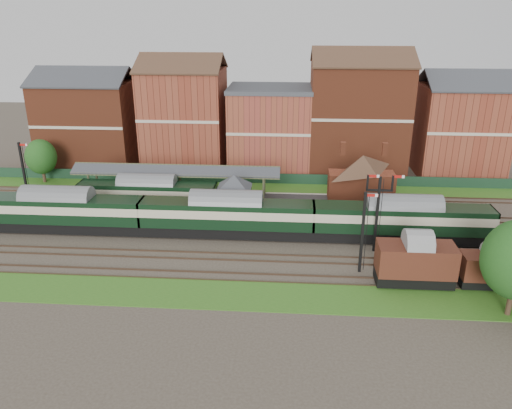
# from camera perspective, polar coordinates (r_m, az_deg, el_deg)

# --- Properties ---
(ground) EXTENTS (160.00, 160.00, 0.00)m
(ground) POSITION_cam_1_polar(r_m,az_deg,el_deg) (54.47, 0.32, -3.72)
(ground) COLOR #473D33
(ground) RESTS_ON ground
(grass_back) EXTENTS (90.00, 4.50, 0.06)m
(grass_back) POSITION_cam_1_polar(r_m,az_deg,el_deg) (69.26, 1.20, 1.91)
(grass_back) COLOR #2D6619
(grass_back) RESTS_ON ground
(grass_front) EXTENTS (90.00, 5.00, 0.06)m
(grass_front) POSITION_cam_1_polar(r_m,az_deg,el_deg) (43.92, -0.74, -10.32)
(grass_front) COLOR #2D6619
(grass_front) RESTS_ON ground
(fence) EXTENTS (90.00, 0.12, 1.50)m
(fence) POSITION_cam_1_polar(r_m,az_deg,el_deg) (70.92, 1.29, 3.00)
(fence) COLOR #193823
(fence) RESTS_ON ground
(platform) EXTENTS (55.00, 3.40, 1.00)m
(platform) POSITION_cam_1_polar(r_m,az_deg,el_deg) (63.69, -3.59, 0.55)
(platform) COLOR #2D2D2D
(platform) RESTS_ON ground
(signal_box) EXTENTS (5.40, 5.40, 6.00)m
(signal_box) POSITION_cam_1_polar(r_m,az_deg,el_deg) (56.47, -2.49, 0.71)
(signal_box) COLOR #6C7D59
(signal_box) RESTS_ON ground
(brick_hut) EXTENTS (3.20, 2.64, 2.94)m
(brick_hut) POSITION_cam_1_polar(r_m,az_deg,el_deg) (56.89, 5.57, -1.38)
(brick_hut) COLOR maroon
(brick_hut) RESTS_ON ground
(station_building) EXTENTS (8.10, 8.10, 5.90)m
(station_building) POSITION_cam_1_polar(r_m,az_deg,el_deg) (62.62, 11.97, 3.10)
(station_building) COLOR brown
(station_building) RESTS_ON platform
(canopy) EXTENTS (26.00, 3.89, 4.08)m
(canopy) POSITION_cam_1_polar(r_m,az_deg,el_deg) (63.43, -9.07, 4.13)
(canopy) COLOR #4B5133
(canopy) RESTS_ON platform
(semaphore_bracket) EXTENTS (3.60, 0.25, 8.18)m
(semaphore_bracket) POSITION_cam_1_polar(r_m,az_deg,el_deg) (51.01, 13.76, -0.50)
(semaphore_bracket) COLOR black
(semaphore_bracket) RESTS_ON ground
(semaphore_platform_end) EXTENTS (1.23, 0.25, 8.00)m
(semaphore_platform_end) POSITION_cam_1_polar(r_m,az_deg,el_deg) (68.82, -24.99, 3.36)
(semaphore_platform_end) COLOR black
(semaphore_platform_end) RESTS_ON ground
(semaphore_siding) EXTENTS (1.23, 0.25, 8.00)m
(semaphore_siding) POSITION_cam_1_polar(r_m,az_deg,el_deg) (46.78, 12.11, -3.03)
(semaphore_siding) COLOR black
(semaphore_siding) RESTS_ON ground
(town_backdrop) EXTENTS (69.00, 10.00, 16.00)m
(town_backdrop) POSITION_cam_1_polar(r_m,az_deg,el_deg) (76.03, 1.46, 9.14)
(town_backdrop) COLOR brown
(town_backdrop) RESTS_ON ground
(dmu_train) EXTENTS (55.85, 2.93, 4.29)m
(dmu_train) POSITION_cam_1_polar(r_m,az_deg,el_deg) (53.78, -3.37, -1.18)
(dmu_train) COLOR black
(dmu_train) RESTS_ON ground
(platform_railcar) EXTENTS (16.78, 2.65, 3.86)m
(platform_railcar) POSITION_cam_1_polar(r_m,az_deg,el_deg) (61.92, -12.26, 1.21)
(platform_railcar) COLOR black
(platform_railcar) RESTS_ON ground
(goods_van_a) EXTENTS (6.76, 2.93, 4.10)m
(goods_van_a) POSITION_cam_1_polar(r_m,az_deg,el_deg) (46.67, 17.76, -6.19)
(goods_van_a) COLOR black
(goods_van_a) RESTS_ON ground
(goods_van_b) EXTENTS (5.41, 2.35, 3.28)m
(goods_van_b) POSITION_cam_1_polar(r_m,az_deg,el_deg) (48.91, 25.39, -6.58)
(goods_van_b) COLOR black
(goods_van_b) RESTS_ON ground
(tree_back) EXTENTS (4.29, 4.29, 6.27)m
(tree_back) POSITION_cam_1_polar(r_m,az_deg,el_deg) (76.75, -23.37, 5.03)
(tree_back) COLOR #382619
(tree_back) RESTS_ON ground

